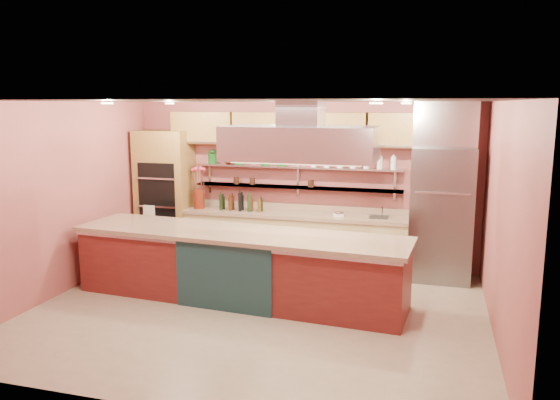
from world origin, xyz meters
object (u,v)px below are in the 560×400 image
(island, at_px, (239,265))
(flower_vase, at_px, (199,199))
(refrigerator, at_px, (441,215))
(green_canister, at_px, (282,160))
(copper_kettle, at_px, (228,160))
(kitchen_scale, at_px, (339,213))

(island, height_order, flower_vase, flower_vase)
(refrigerator, height_order, island, refrigerator)
(island, bearing_deg, refrigerator, 36.08)
(island, xyz_separation_m, green_canister, (0.09, 1.95, 1.32))
(flower_vase, bearing_deg, refrigerator, -0.14)
(flower_vase, xyz_separation_m, copper_kettle, (0.48, 0.22, 0.68))
(refrigerator, relative_size, copper_kettle, 12.56)
(refrigerator, relative_size, flower_vase, 6.15)
(flower_vase, bearing_deg, island, -51.44)
(kitchen_scale, distance_m, copper_kettle, 2.20)
(green_canister, bearing_deg, flower_vase, -171.46)
(copper_kettle, bearing_deg, green_canister, 0.00)
(refrigerator, distance_m, island, 3.29)
(kitchen_scale, bearing_deg, green_canister, 162.22)
(refrigerator, bearing_deg, green_canister, 175.06)
(kitchen_scale, distance_m, green_canister, 1.36)
(island, bearing_deg, copper_kettle, 118.88)
(copper_kettle, bearing_deg, flower_vase, -155.23)
(refrigerator, relative_size, kitchen_scale, 12.44)
(refrigerator, bearing_deg, flower_vase, 179.86)
(flower_vase, relative_size, copper_kettle, 2.04)
(refrigerator, distance_m, kitchen_scale, 1.62)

